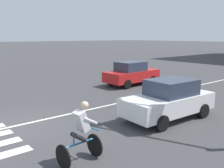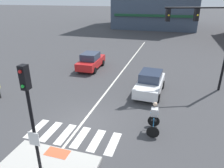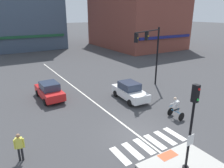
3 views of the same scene
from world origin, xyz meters
TOP-DOWN VIEW (x-y plane):
  - ground_plane at (0.00, 0.00)m, footprint 300.00×300.00m
  - crosswalk_stripe_f at (2.19, -1.18)m, footprint 0.44×1.80m
  - lane_centre_line at (-0.02, 10.00)m, footprint 0.14×28.00m
  - car_white_eastbound_mid at (3.14, 5.27)m, footprint 2.00×4.18m
  - car_red_westbound_far at (-3.20, 9.26)m, footprint 1.93×4.15m
  - cyclist at (3.95, 0.45)m, footprint 0.73×1.13m

SIDE VIEW (x-z plane):
  - ground_plane at x=0.00m, z-range 0.00..0.00m
  - crosswalk_stripe_f at x=2.19m, z-range 0.00..0.01m
  - lane_centre_line at x=-0.02m, z-range 0.00..0.01m
  - car_white_eastbound_mid at x=3.14m, z-range -0.01..1.63m
  - car_red_westbound_far at x=-3.20m, z-range -0.01..1.63m
  - cyclist at x=3.95m, z-range 0.03..1.71m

